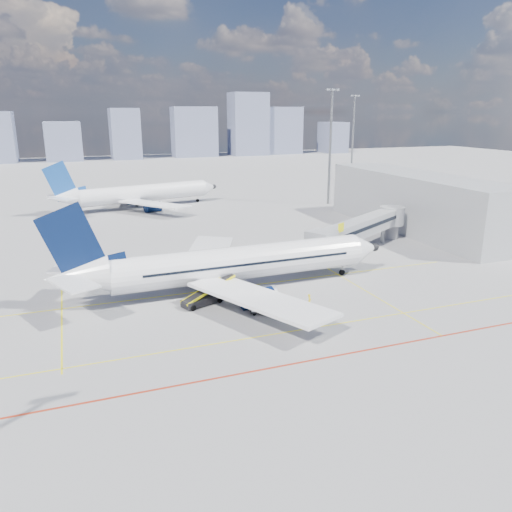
{
  "coord_description": "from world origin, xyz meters",
  "views": [
    {
      "loc": [
        -17.91,
        -46.5,
        20.55
      ],
      "look_at": [
        2.14,
        6.99,
        4.0
      ],
      "focal_mm": 35.0,
      "sensor_mm": 36.0,
      "label": 1
    }
  ],
  "objects_px": {
    "baggage_tug": "(297,306)",
    "second_aircraft": "(137,194)",
    "belt_loader": "(203,298)",
    "main_aircraft": "(228,265)",
    "cargo_dolly": "(266,303)",
    "ramp_worker": "(309,301)"
  },
  "relations": [
    {
      "from": "ramp_worker",
      "to": "belt_loader",
      "type": "bearing_deg",
      "value": 100.29
    },
    {
      "from": "second_aircraft",
      "to": "cargo_dolly",
      "type": "relative_size",
      "value": 10.08
    },
    {
      "from": "baggage_tug",
      "to": "belt_loader",
      "type": "bearing_deg",
      "value": 136.49
    },
    {
      "from": "baggage_tug",
      "to": "second_aircraft",
      "type": "bearing_deg",
      "value": 85.18
    },
    {
      "from": "main_aircraft",
      "to": "ramp_worker",
      "type": "xyz_separation_m",
      "value": [
        6.6,
        -8.3,
        -2.44
      ]
    },
    {
      "from": "main_aircraft",
      "to": "baggage_tug",
      "type": "relative_size",
      "value": 19.56
    },
    {
      "from": "main_aircraft",
      "to": "belt_loader",
      "type": "xyz_separation_m",
      "value": [
        -3.96,
        -3.34,
        -2.51
      ]
    },
    {
      "from": "main_aircraft",
      "to": "second_aircraft",
      "type": "xyz_separation_m",
      "value": [
        -2.85,
        57.36,
        0.0
      ]
    },
    {
      "from": "belt_loader",
      "to": "main_aircraft",
      "type": "bearing_deg",
      "value": 19.42
    },
    {
      "from": "second_aircraft",
      "to": "ramp_worker",
      "type": "relative_size",
      "value": 24.53
    },
    {
      "from": "second_aircraft",
      "to": "baggage_tug",
      "type": "relative_size",
      "value": 18.1
    },
    {
      "from": "belt_loader",
      "to": "baggage_tug",
      "type": "bearing_deg",
      "value": -52.76
    },
    {
      "from": "cargo_dolly",
      "to": "belt_loader",
      "type": "height_order",
      "value": "belt_loader"
    },
    {
      "from": "ramp_worker",
      "to": "baggage_tug",
      "type": "bearing_deg",
      "value": 143.55
    },
    {
      "from": "main_aircraft",
      "to": "ramp_worker",
      "type": "relative_size",
      "value": 26.5
    },
    {
      "from": "belt_loader",
      "to": "second_aircraft",
      "type": "bearing_deg",
      "value": 68.23
    },
    {
      "from": "main_aircraft",
      "to": "belt_loader",
      "type": "relative_size",
      "value": 6.15
    },
    {
      "from": "main_aircraft",
      "to": "ramp_worker",
      "type": "distance_m",
      "value": 10.88
    },
    {
      "from": "main_aircraft",
      "to": "belt_loader",
      "type": "height_order",
      "value": "main_aircraft"
    },
    {
      "from": "cargo_dolly",
      "to": "belt_loader",
      "type": "bearing_deg",
      "value": 154.21
    },
    {
      "from": "second_aircraft",
      "to": "cargo_dolly",
      "type": "distance_m",
      "value": 65.49
    },
    {
      "from": "cargo_dolly",
      "to": "baggage_tug",
      "type": "bearing_deg",
      "value": -2.69
    }
  ]
}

